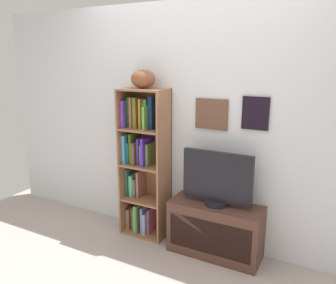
% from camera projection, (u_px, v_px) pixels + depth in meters
% --- Properties ---
extents(back_wall, '(4.80, 0.08, 2.33)m').
position_uv_depth(back_wall, '(194.00, 127.00, 3.24)').
color(back_wall, silver).
rests_on(back_wall, ground).
extents(bookshelf, '(0.48, 0.29, 1.53)m').
position_uv_depth(bookshelf, '(143.00, 163.00, 3.45)').
color(bookshelf, '#966546').
rests_on(bookshelf, ground).
extents(football, '(0.27, 0.22, 0.18)m').
position_uv_depth(football, '(143.00, 79.00, 3.20)').
color(football, brown).
rests_on(football, bookshelf).
extents(tv_stand, '(0.86, 0.34, 0.51)m').
position_uv_depth(tv_stand, '(215.00, 229.00, 3.14)').
color(tv_stand, '#503026').
rests_on(tv_stand, ground).
extents(television, '(0.65, 0.22, 0.50)m').
position_uv_depth(television, '(217.00, 179.00, 3.02)').
color(television, black).
rests_on(television, tv_stand).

